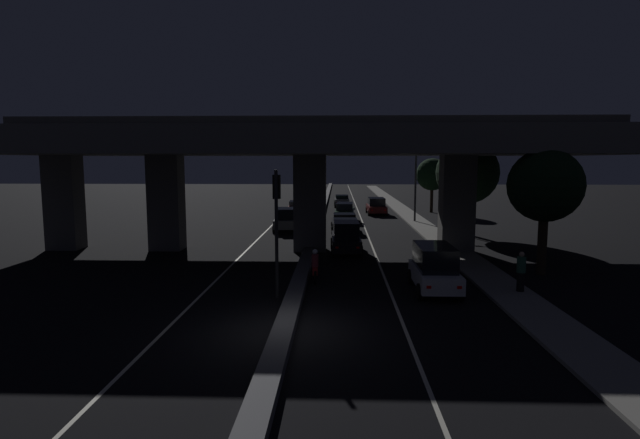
{
  "coord_description": "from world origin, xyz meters",
  "views": [
    {
      "loc": [
        1.7,
        -15.65,
        5.51
      ],
      "look_at": [
        0.52,
        16.97,
        1.63
      ],
      "focal_mm": 28.0,
      "sensor_mm": 36.0,
      "label": 1
    }
  ],
  "objects_px": {
    "street_lamp": "(412,173)",
    "car_white_lead": "(434,268)",
    "car_dark_green_fourth": "(345,212)",
    "car_grey_sixth": "(342,200)",
    "car_dark_red_second_oncoming": "(297,209)",
    "car_grey_lead_oncoming": "(286,219)",
    "pedestrian_on_sidewalk": "(521,272)",
    "car_black_third": "(344,223)",
    "motorcycle_red_filtering_near": "(315,268)",
    "car_black_second": "(346,236)",
    "car_dark_red_fifth": "(376,206)",
    "car_black_third_oncoming": "(306,198)",
    "traffic_light_left_of_median": "(277,211)"
  },
  "relations": [
    {
      "from": "car_black_third_oncoming",
      "to": "motorcycle_red_filtering_near",
      "type": "distance_m",
      "value": 37.52
    },
    {
      "from": "pedestrian_on_sidewalk",
      "to": "car_grey_lead_oncoming",
      "type": "bearing_deg",
      "value": 122.47
    },
    {
      "from": "traffic_light_left_of_median",
      "to": "car_dark_red_second_oncoming",
      "type": "relative_size",
      "value": 1.06
    },
    {
      "from": "pedestrian_on_sidewalk",
      "to": "motorcycle_red_filtering_near",
      "type": "bearing_deg",
      "value": 167.41
    },
    {
      "from": "street_lamp",
      "to": "car_white_lead",
      "type": "relative_size",
      "value": 1.86
    },
    {
      "from": "car_black_second",
      "to": "car_dark_red_second_oncoming",
      "type": "distance_m",
      "value": 19.56
    },
    {
      "from": "street_lamp",
      "to": "car_dark_red_second_oncoming",
      "type": "bearing_deg",
      "value": 158.42
    },
    {
      "from": "car_grey_lead_oncoming",
      "to": "motorcycle_red_filtering_near",
      "type": "relative_size",
      "value": 2.26
    },
    {
      "from": "car_black_third",
      "to": "car_grey_lead_oncoming",
      "type": "distance_m",
      "value": 4.58
    },
    {
      "from": "car_black_second",
      "to": "car_black_third_oncoming",
      "type": "distance_m",
      "value": 30.48
    },
    {
      "from": "car_dark_red_fifth",
      "to": "motorcycle_red_filtering_near",
      "type": "distance_m",
      "value": 29.27
    },
    {
      "from": "car_black_second",
      "to": "car_dark_red_second_oncoming",
      "type": "height_order",
      "value": "car_black_second"
    },
    {
      "from": "car_black_third",
      "to": "car_grey_sixth",
      "type": "relative_size",
      "value": 1.07
    },
    {
      "from": "car_black_third",
      "to": "car_dark_red_second_oncoming",
      "type": "distance_m",
      "value": 11.24
    },
    {
      "from": "street_lamp",
      "to": "car_grey_lead_oncoming",
      "type": "relative_size",
      "value": 1.83
    },
    {
      "from": "car_black_third",
      "to": "car_dark_green_fourth",
      "type": "distance_m",
      "value": 6.86
    },
    {
      "from": "car_black_third_oncoming",
      "to": "car_dark_green_fourth",
      "type": "bearing_deg",
      "value": 15.34
    },
    {
      "from": "street_lamp",
      "to": "traffic_light_left_of_median",
      "type": "bearing_deg",
      "value": -109.96
    },
    {
      "from": "car_dark_red_second_oncoming",
      "to": "car_black_third_oncoming",
      "type": "xyz_separation_m",
      "value": [
        0.21,
        11.14,
        0.17
      ]
    },
    {
      "from": "car_dark_red_second_oncoming",
      "to": "street_lamp",
      "type": "bearing_deg",
      "value": 65.84
    },
    {
      "from": "street_lamp",
      "to": "car_dark_red_fifth",
      "type": "relative_size",
      "value": 1.65
    },
    {
      "from": "car_black_third",
      "to": "car_grey_sixth",
      "type": "distance_m",
      "value": 21.05
    },
    {
      "from": "street_lamp",
      "to": "car_grey_sixth",
      "type": "xyz_separation_m",
      "value": [
        -6.11,
        14.92,
        -3.62
      ]
    },
    {
      "from": "car_dark_green_fourth",
      "to": "car_black_third_oncoming",
      "type": "height_order",
      "value": "car_black_third_oncoming"
    },
    {
      "from": "car_black_third",
      "to": "car_dark_red_second_oncoming",
      "type": "bearing_deg",
      "value": 22.23
    },
    {
      "from": "pedestrian_on_sidewalk",
      "to": "street_lamp",
      "type": "bearing_deg",
      "value": 92.35
    },
    {
      "from": "car_grey_sixth",
      "to": "car_black_third_oncoming",
      "type": "bearing_deg",
      "value": 83.69
    },
    {
      "from": "car_white_lead",
      "to": "street_lamp",
      "type": "bearing_deg",
      "value": -5.81
    },
    {
      "from": "car_black_second",
      "to": "pedestrian_on_sidewalk",
      "type": "distance_m",
      "value": 11.57
    },
    {
      "from": "traffic_light_left_of_median",
      "to": "motorcycle_red_filtering_near",
      "type": "relative_size",
      "value": 2.89
    },
    {
      "from": "street_lamp",
      "to": "car_white_lead",
      "type": "height_order",
      "value": "street_lamp"
    },
    {
      "from": "car_black_third",
      "to": "motorcycle_red_filtering_near",
      "type": "relative_size",
      "value": 2.4
    },
    {
      "from": "motorcycle_red_filtering_near",
      "to": "pedestrian_on_sidewalk",
      "type": "bearing_deg",
      "value": -105.6
    },
    {
      "from": "car_black_third",
      "to": "street_lamp",
      "type": "bearing_deg",
      "value": -46.12
    },
    {
      "from": "car_white_lead",
      "to": "car_dark_red_second_oncoming",
      "type": "bearing_deg",
      "value": 16.35
    },
    {
      "from": "car_dark_red_fifth",
      "to": "pedestrian_on_sidewalk",
      "type": "xyz_separation_m",
      "value": [
        3.62,
        -30.76,
        0.08
      ]
    },
    {
      "from": "car_grey_lead_oncoming",
      "to": "street_lamp",
      "type": "bearing_deg",
      "value": 116.2
    },
    {
      "from": "car_black_second",
      "to": "car_grey_lead_oncoming",
      "type": "bearing_deg",
      "value": 25.19
    },
    {
      "from": "car_black_third",
      "to": "car_dark_red_fifth",
      "type": "relative_size",
      "value": 0.96
    },
    {
      "from": "car_grey_lead_oncoming",
      "to": "pedestrian_on_sidewalk",
      "type": "height_order",
      "value": "car_grey_lead_oncoming"
    },
    {
      "from": "car_dark_green_fourth",
      "to": "car_grey_sixth",
      "type": "height_order",
      "value": "car_dark_green_fourth"
    },
    {
      "from": "car_black_second",
      "to": "car_grey_lead_oncoming",
      "type": "distance_m",
      "value": 10.17
    },
    {
      "from": "car_dark_red_second_oncoming",
      "to": "car_dark_green_fourth",
      "type": "bearing_deg",
      "value": 50.62
    },
    {
      "from": "car_black_third",
      "to": "car_grey_lead_oncoming",
      "type": "relative_size",
      "value": 1.06
    },
    {
      "from": "car_white_lead",
      "to": "car_black_third_oncoming",
      "type": "xyz_separation_m",
      "value": [
        -7.86,
        39.02,
        -0.06
      ]
    },
    {
      "from": "car_dark_red_fifth",
      "to": "car_black_second",
      "type": "bearing_deg",
      "value": 169.7
    },
    {
      "from": "car_black_third",
      "to": "motorcycle_red_filtering_near",
      "type": "height_order",
      "value": "motorcycle_red_filtering_near"
    },
    {
      "from": "car_black_second",
      "to": "car_dark_red_fifth",
      "type": "distance_m",
      "value": 21.88
    },
    {
      "from": "car_black_third",
      "to": "pedestrian_on_sidewalk",
      "type": "relative_size",
      "value": 2.58
    },
    {
      "from": "car_grey_sixth",
      "to": "pedestrian_on_sidewalk",
      "type": "xyz_separation_m",
      "value": [
        7.09,
        -38.94,
        0.19
      ]
    }
  ]
}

